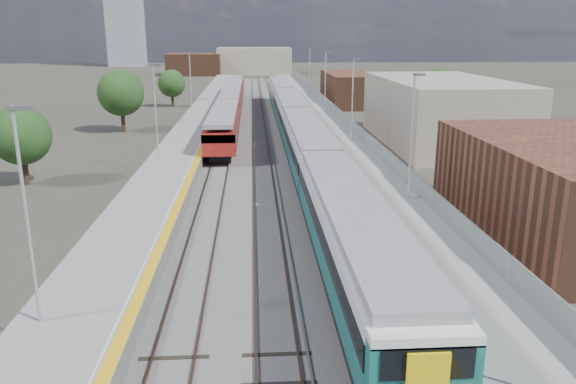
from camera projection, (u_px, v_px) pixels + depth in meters
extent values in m
plane|color=#47443A|center=(278.00, 136.00, 60.77)|extent=(320.00, 320.00, 0.00)
cube|color=#565451|center=(257.00, 132.00, 63.02)|extent=(10.50, 155.00, 0.06)
cube|color=#4C3323|center=(283.00, 127.00, 65.59)|extent=(0.07, 160.00, 0.14)
cube|color=#4C3323|center=(295.00, 127.00, 65.67)|extent=(0.07, 160.00, 0.14)
cube|color=#4C3323|center=(253.00, 128.00, 65.38)|extent=(0.07, 160.00, 0.14)
cube|color=#4C3323|center=(265.00, 128.00, 65.46)|extent=(0.07, 160.00, 0.14)
cube|color=#4C3323|center=(223.00, 128.00, 65.16)|extent=(0.07, 160.00, 0.14)
cube|color=#4C3323|center=(235.00, 128.00, 65.25)|extent=(0.07, 160.00, 0.14)
cube|color=gray|center=(280.00, 128.00, 65.57)|extent=(0.08, 160.00, 0.10)
cube|color=gray|center=(268.00, 128.00, 65.49)|extent=(0.08, 160.00, 0.10)
cube|color=slate|center=(323.00, 127.00, 63.35)|extent=(4.70, 155.00, 1.00)
cube|color=gray|center=(323.00, 123.00, 63.21)|extent=(4.70, 155.00, 0.03)
cube|color=gold|center=(305.00, 123.00, 63.08)|extent=(0.40, 155.00, 0.01)
cube|color=gray|center=(343.00, 117.00, 63.18)|extent=(0.06, 155.00, 1.20)
cylinder|color=#9EA0A3|center=(411.00, 138.00, 32.98)|extent=(0.12, 0.12, 7.50)
cube|color=#4C4C4F|center=(419.00, 75.00, 32.00)|extent=(0.70, 0.18, 0.14)
cylinder|color=#9EA0A3|center=(352.00, 100.00, 52.19)|extent=(0.12, 0.12, 7.50)
cube|color=#4C4C4F|center=(356.00, 59.00, 51.21)|extent=(0.70, 0.18, 0.14)
cylinder|color=#9EA0A3|center=(325.00, 82.00, 71.40)|extent=(0.12, 0.12, 7.50)
cube|color=#4C4C4F|center=(328.00, 52.00, 70.42)|extent=(0.70, 0.18, 0.14)
cylinder|color=#9EA0A3|center=(310.00, 72.00, 90.61)|extent=(0.12, 0.12, 7.50)
cube|color=#4C4C4F|center=(311.00, 48.00, 89.63)|extent=(0.70, 0.18, 0.14)
cube|color=slate|center=(196.00, 128.00, 62.49)|extent=(4.30, 155.00, 1.00)
cube|color=gray|center=(196.00, 124.00, 62.35)|extent=(4.30, 155.00, 0.03)
cube|color=gold|center=(213.00, 124.00, 62.46)|extent=(0.45, 155.00, 0.01)
cube|color=silver|center=(210.00, 124.00, 62.44)|extent=(0.08, 155.00, 0.01)
cylinder|color=#9EA0A3|center=(27.00, 219.00, 18.52)|extent=(0.12, 0.12, 7.50)
cube|color=#4C4C4F|center=(20.00, 108.00, 17.54)|extent=(0.70, 0.18, 0.14)
cylinder|color=#9EA0A3|center=(156.00, 113.00, 43.49)|extent=(0.12, 0.12, 7.50)
cube|color=#4C4C4F|center=(156.00, 64.00, 42.51)|extent=(0.70, 0.18, 0.14)
cylinder|color=#9EA0A3|center=(191.00, 84.00, 68.46)|extent=(0.12, 0.12, 7.50)
cube|color=#4C4C4F|center=(191.00, 53.00, 67.48)|extent=(0.70, 0.18, 0.14)
cube|color=brown|center=(564.00, 189.00, 30.17)|extent=(9.00, 16.00, 5.20)
cube|color=#A19380|center=(440.00, 111.00, 56.06)|extent=(11.00, 22.00, 6.40)
cube|color=brown|center=(353.00, 89.00, 87.79)|extent=(8.00, 18.00, 4.80)
cube|color=#A19380|center=(254.00, 61.00, 155.74)|extent=(20.00, 14.00, 7.00)
cube|color=brown|center=(195.00, 64.00, 150.16)|extent=(14.00, 12.00, 5.60)
cube|color=gray|center=(124.00, 5.00, 187.08)|extent=(11.00, 11.00, 40.00)
cube|color=black|center=(351.00, 265.00, 24.50)|extent=(2.80, 20.10, 0.47)
cube|color=#105350|center=(352.00, 248.00, 24.27)|extent=(2.91, 20.10, 1.18)
cube|color=black|center=(352.00, 228.00, 24.02)|extent=(2.97, 20.10, 0.80)
cube|color=white|center=(353.00, 213.00, 23.85)|extent=(2.91, 20.10, 0.49)
cube|color=gray|center=(353.00, 204.00, 23.73)|extent=(2.58, 20.10, 0.41)
cube|color=black|center=(307.00, 162.00, 44.29)|extent=(2.80, 20.10, 0.47)
cube|color=#105350|center=(307.00, 152.00, 44.06)|extent=(2.91, 20.10, 1.18)
cube|color=black|center=(307.00, 140.00, 43.81)|extent=(2.97, 20.10, 0.80)
cube|color=white|center=(307.00, 132.00, 43.64)|extent=(2.91, 20.10, 0.49)
cube|color=gray|center=(307.00, 126.00, 43.52)|extent=(2.58, 20.10, 0.41)
cube|color=black|center=(290.00, 122.00, 64.07)|extent=(2.80, 20.10, 0.47)
cube|color=#105350|center=(290.00, 115.00, 63.85)|extent=(2.91, 20.10, 1.18)
cube|color=black|center=(290.00, 107.00, 63.60)|extent=(2.97, 20.10, 0.80)
cube|color=white|center=(290.00, 101.00, 63.42)|extent=(2.91, 20.10, 0.49)
cube|color=gray|center=(290.00, 98.00, 63.31)|extent=(2.58, 20.10, 0.41)
cube|color=black|center=(281.00, 102.00, 83.86)|extent=(2.80, 20.10, 0.47)
cube|color=#105350|center=(281.00, 96.00, 83.64)|extent=(2.91, 20.10, 1.18)
cube|color=black|center=(281.00, 90.00, 83.39)|extent=(2.97, 20.10, 0.80)
cube|color=white|center=(280.00, 85.00, 83.21)|extent=(2.91, 20.10, 0.49)
cube|color=gray|center=(280.00, 82.00, 83.10)|extent=(2.58, 20.10, 0.41)
cube|color=#105350|center=(422.00, 379.00, 14.24)|extent=(2.89, 0.62, 2.17)
cube|color=black|center=(428.00, 365.00, 13.76)|extent=(2.37, 0.06, 0.82)
cube|color=black|center=(224.00, 143.00, 54.61)|extent=(1.84, 15.66, 0.64)
cube|color=maroon|center=(224.00, 127.00, 54.20)|extent=(2.71, 18.42, 1.94)
cube|color=black|center=(224.00, 122.00, 54.07)|extent=(2.77, 18.42, 0.68)
cube|color=gray|center=(223.00, 112.00, 53.80)|extent=(2.42, 18.42, 0.39)
cube|color=black|center=(231.00, 115.00, 72.79)|extent=(1.84, 15.66, 0.64)
cube|color=maroon|center=(231.00, 104.00, 72.37)|extent=(2.71, 18.42, 1.94)
cube|color=black|center=(231.00, 100.00, 72.24)|extent=(2.77, 18.42, 0.68)
cube|color=gray|center=(230.00, 92.00, 71.97)|extent=(2.42, 18.42, 0.39)
cube|color=black|center=(235.00, 99.00, 90.96)|extent=(1.84, 15.66, 0.64)
cube|color=maroon|center=(235.00, 90.00, 90.54)|extent=(2.71, 18.42, 1.94)
cube|color=black|center=(235.00, 87.00, 90.41)|extent=(2.77, 18.42, 0.68)
cube|color=gray|center=(235.00, 80.00, 90.15)|extent=(2.42, 18.42, 0.39)
cylinder|color=#382619|center=(25.00, 171.00, 40.92)|extent=(0.44, 0.44, 2.01)
sphere|color=#1D3C17|center=(21.00, 136.00, 40.21)|extent=(4.24, 4.24, 4.24)
cylinder|color=#382619|center=(123.00, 121.00, 62.98)|extent=(0.44, 0.44, 2.41)
sphere|color=#1D3C17|center=(121.00, 93.00, 62.13)|extent=(5.08, 5.08, 5.08)
cylinder|color=#382619|center=(173.00, 100.00, 84.75)|extent=(0.44, 0.44, 1.93)
sphere|color=#1D3C17|center=(172.00, 83.00, 84.07)|extent=(4.08, 4.08, 4.08)
cylinder|color=#382619|center=(436.00, 107.00, 76.12)|extent=(0.44, 0.44, 2.18)
sphere|color=#1D3C17|center=(438.00, 86.00, 75.34)|extent=(4.61, 4.61, 4.61)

